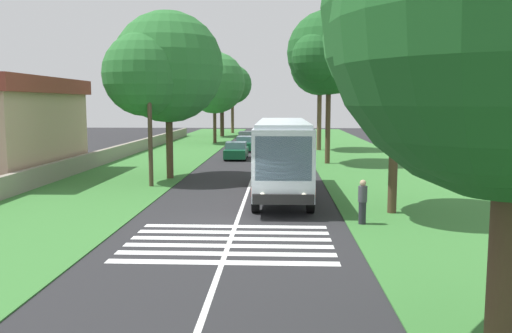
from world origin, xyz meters
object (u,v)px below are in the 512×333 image
object	(u,v)px
utility_pole	(150,119)
roadside_tree_left_2	(163,70)
trailing_minibus_0	(282,126)
pedestrian	(363,201)
roadside_tree_left_1	(213,84)
roadside_tree_left_3	(232,85)
roadside_tree_right_0	(327,55)
trailing_car_0	(236,151)
roadside_tree_left_0	(220,87)
trailing_car_2	(246,138)
roadside_tree_right_1	(507,17)
trailing_car_1	(246,144)
roadside_tree_right_2	(393,42)
coach_bus	(283,153)
roadside_tree_right_3	(319,67)

from	to	relation	value
utility_pole	roadside_tree_left_2	bearing A→B (deg)	-2.82
trailing_minibus_0	utility_pole	bearing A→B (deg)	169.88
trailing_minibus_0	pedestrian	xyz separation A→B (m)	(-50.10, -2.80, -0.64)
roadside_tree_left_1	roadside_tree_left_3	size ratio (longest dim) A/B	1.00
roadside_tree_left_2	pedestrian	bearing A→B (deg)	-139.51
roadside_tree_right_0	roadside_tree_left_1	bearing A→B (deg)	28.58
trailing_car_0	utility_pole	bearing A→B (deg)	166.62
pedestrian	trailing_car_0	bearing A→B (deg)	15.85
trailing_car_0	roadside_tree_left_3	size ratio (longest dim) A/B	0.41
roadside_tree_left_2	roadside_tree_left_0	bearing A→B (deg)	1.70
trailing_car_2	trailing_minibus_0	bearing A→B (deg)	-21.66
roadside_tree_right_1	roadside_tree_left_2	bearing A→B (deg)	24.87
trailing_car_1	roadside_tree_right_2	xyz separation A→B (m)	(-28.98, -7.77, 6.36)
trailing_minibus_0	roadside_tree_right_2	bearing A→B (deg)	-175.02
roadside_tree_left_2	coach_bus	bearing A→B (deg)	-128.71
roadside_tree_right_1	pedestrian	distance (m)	12.01
trailing_minibus_0	roadside_tree_left_1	xyz separation A→B (m)	(-9.28, 7.90, 5.18)
trailing_car_2	roadside_tree_right_1	xyz separation A→B (m)	(-50.80, -7.31, 5.28)
pedestrian	roadside_tree_right_2	bearing A→B (deg)	-33.59
roadside_tree_left_2	utility_pole	distance (m)	4.12
trailing_minibus_0	pedestrian	world-z (taller)	trailing_minibus_0
roadside_tree_left_3	utility_pole	world-z (taller)	roadside_tree_left_3
trailing_car_0	trailing_car_1	world-z (taller)	same
roadside_tree_left_0	trailing_car_2	bearing A→B (deg)	-161.44
coach_bus	roadside_tree_right_1	distance (m)	17.75
trailing_minibus_0	pedestrian	size ratio (longest dim) A/B	3.55
trailing_car_2	roadside_tree_right_2	bearing A→B (deg)	-167.73
roadside_tree_left_3	roadside_tree_right_3	bearing A→B (deg)	-159.32
roadside_tree_left_0	utility_pole	world-z (taller)	roadside_tree_left_0
coach_bus	roadside_tree_right_2	size ratio (longest dim) A/B	1.10
trailing_car_2	roadside_tree_right_3	size ratio (longest dim) A/B	0.39
roadside_tree_right_1	roadside_tree_right_2	distance (m)	13.06
roadside_tree_right_3	roadside_tree_right_0	bearing A→B (deg)	178.82
coach_bus	roadside_tree_right_0	distance (m)	15.94
roadside_tree_right_3	trailing_minibus_0	bearing A→B (deg)	10.82
roadside_tree_left_3	roadside_tree_right_0	xyz separation A→B (m)	(-41.00, -10.83, 0.84)
utility_pole	coach_bus	bearing A→B (deg)	-110.23
trailing_car_1	roadside_tree_right_1	xyz separation A→B (m)	(-41.96, -6.85, 5.28)
trailing_car_1	roadside_tree_left_1	size ratio (longest dim) A/B	0.41
coach_bus	roadside_tree_right_2	xyz separation A→B (m)	(-4.01, -4.36, 4.88)
roadside_tree_right_0	roadside_tree_right_1	bearing A→B (deg)	-179.87
roadside_tree_right_1	pedestrian	world-z (taller)	roadside_tree_right_1
trailing_car_2	trailing_minibus_0	xyz separation A→B (m)	(10.19, -4.05, 0.88)
roadside_tree_right_3	roadside_tree_right_2	bearing A→B (deg)	-178.57
trailing_car_0	trailing_car_1	distance (m)	7.57
roadside_tree_right_1	utility_pole	world-z (taller)	roadside_tree_right_1
coach_bus	roadside_tree_left_1	xyz separation A→B (m)	(34.73, 7.72, 4.58)
trailing_car_2	roadside_tree_right_3	distance (m)	13.07
roadside_tree_left_3	trailing_car_1	bearing A→B (deg)	-172.40
trailing_minibus_0	roadside_tree_right_3	size ratio (longest dim) A/B	0.54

